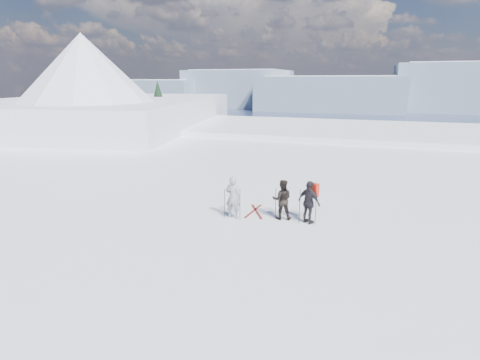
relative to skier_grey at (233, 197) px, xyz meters
The scene contains 9 objects.
lake_basin 27.61m from the skier_grey, 83.43° to the left, with size 820.00×820.00×71.62m.
far_mountain_range 452.48m from the skier_grey, 85.86° to the left, with size 770.00×110.00×53.00m.
near_ridge 35.04m from the skier_grey, 132.53° to the left, with size 31.37×35.68×25.62m.
skier_grey is the anchor object (origin of this frame).
skier_dark 1.87m from the skier_grey, 14.63° to the left, with size 0.75×0.59×1.55m, color black.
skier_pack 2.87m from the skier_grey, ahead, with size 0.95×0.40×1.63m, color black.
backpack 3.20m from the skier_grey, 10.65° to the left, with size 0.35×0.20×0.49m, color red.
ski_poles 1.60m from the skier_grey, ahead, with size 3.44×0.57×1.31m.
skis_loose 1.37m from the skier_grey, 56.02° to the left, with size 0.89×1.70×0.03m.
Camera 1 is at (1.52, -9.27, 5.19)m, focal length 28.00 mm.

